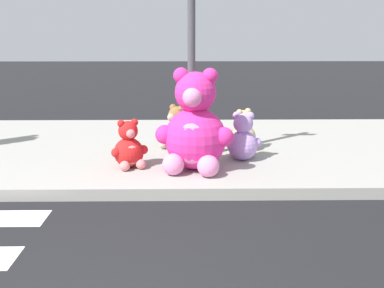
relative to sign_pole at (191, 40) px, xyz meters
The scene contains 7 objects.
sidewalk 2.19m from the sign_pole, 141.29° to the left, with size 28.00×4.40×0.15m, color #9E9B93.
sign_pole is the anchor object (origin of this frame).
plush_pink_large 1.30m from the sign_pole, 86.37° to the right, with size 1.03×0.95×1.35m.
plush_brown 1.54m from the sign_pole, 112.98° to the left, with size 0.50×0.50×0.70m.
plush_lavender 1.60m from the sign_pole, ahead, with size 0.54×0.48×0.70m.
plush_red 1.74m from the sign_pole, 150.50° to the right, with size 0.48×0.48×0.66m.
plush_tan 1.71m from the sign_pole, 29.89° to the left, with size 0.46×0.47×0.66m.
Camera 1 is at (0.91, -2.14, 1.95)m, focal length 43.00 mm.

